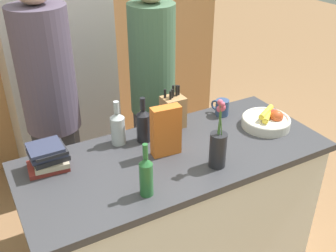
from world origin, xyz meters
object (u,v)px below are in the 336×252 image
fruit_bowl (267,120)px  person_at_sink (51,103)px  refrigerator (57,69)px  bottle_wine (146,175)px  person_in_blue (153,87)px  coffee_mug (222,107)px  bottle_oil (143,124)px  flower_vase (218,147)px  cereal_box (166,131)px  knife_block (173,111)px  bottle_vinegar (118,127)px  book_stack (49,157)px

fruit_bowl → person_at_sink: person_at_sink is taller
refrigerator → bottle_wine: 1.62m
fruit_bowl → person_in_blue: (-0.41, 0.65, 0.05)m
coffee_mug → bottle_oil: size_ratio=0.45×
fruit_bowl → flower_vase: 0.52m
flower_vase → cereal_box: bearing=127.6°
knife_block → person_at_sink: bearing=144.5°
knife_block → coffee_mug: bearing=-3.4°
bottle_wine → person_in_blue: (0.47, 0.86, -0.02)m
bottle_oil → person_in_blue: person_in_blue is taller
bottle_vinegar → bottle_wine: (-0.06, -0.46, 0.01)m
bottle_oil → bottle_vinegar: bottle_oil is taller
bottle_wine → person_at_sink: person_at_sink is taller
bottle_vinegar → person_at_sink: size_ratio=0.14×
cereal_box → book_stack: size_ratio=1.31×
flower_vase → refrigerator: bearing=103.0°
bottle_oil → fruit_bowl: bearing=-16.3°
flower_vase → bottle_wine: flower_vase is taller
flower_vase → book_stack: flower_vase is taller
refrigerator → bottle_oil: refrigerator is taller
fruit_bowl → person_at_sink: bearing=147.3°
book_stack → person_in_blue: bearing=29.5°
fruit_bowl → book_stack: book_stack is taller
person_at_sink → cereal_box: bearing=-32.3°
flower_vase → coffee_mug: bearing=52.0°
knife_block → coffee_mug: 0.33m
cereal_box → bottle_oil: (-0.05, 0.17, -0.03)m
bottle_wine → bottle_vinegar: bearing=82.8°
cereal_box → person_in_blue: 0.66m
flower_vase → person_at_sink: (-0.59, 0.87, 0.00)m
bottle_oil → person_at_sink: person_at_sink is taller
flower_vase → bottle_oil: (-0.21, 0.39, -0.01)m
book_stack → bottle_wine: bearing=-51.1°
bottle_oil → bottle_vinegar: 0.14m
fruit_bowl → bottle_vinegar: (-0.83, 0.25, 0.06)m
knife_block → person_at_sink: person_at_sink is taller
fruit_bowl → bottle_wine: bottle_wine is taller
fruit_bowl → bottle_vinegar: bottle_vinegar is taller
cereal_box → bottle_wine: (-0.23, -0.25, -0.03)m
bottle_vinegar → coffee_mug: bearing=-0.2°
coffee_mug → book_stack: book_stack is taller
book_stack → fruit_bowl: bearing=-9.1°
cereal_box → book_stack: bearing=164.3°
fruit_bowl → cereal_box: (-0.65, 0.03, 0.10)m
knife_block → fruit_bowl: bearing=-29.0°
flower_vase → bottle_vinegar: size_ratio=1.46×
coffee_mug → person_in_blue: (-0.27, 0.40, 0.04)m
bottle_vinegar → person_at_sink: (-0.24, 0.44, 0.01)m
person_at_sink → person_in_blue: size_ratio=1.03×
cereal_box → person_at_sink: bearing=122.7°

